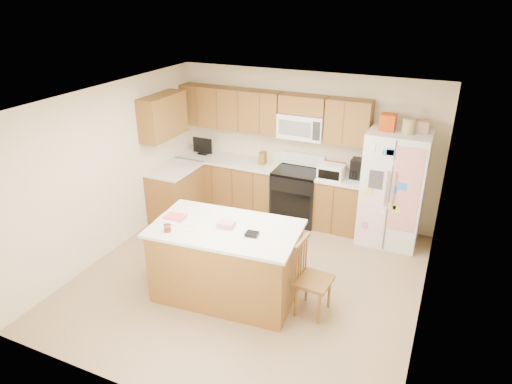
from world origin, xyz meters
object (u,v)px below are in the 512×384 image
at_px(stove, 297,194).
at_px(refrigerator, 393,187).
at_px(island, 226,261).
at_px(windsor_chair_left, 168,247).
at_px(windsor_chair_right, 312,280).
at_px(windsor_chair_back, 251,241).

relative_size(stove, refrigerator, 0.55).
relative_size(refrigerator, island, 1.06).
bearing_deg(windsor_chair_left, island, -4.95).
xyz_separation_m(refrigerator, windsor_chair_right, (-0.58, -2.21, -0.45)).
xyz_separation_m(stove, windsor_chair_left, (-1.08, -2.30, -0.05)).
bearing_deg(stove, refrigerator, -2.30).
distance_m(island, windsor_chair_left, 0.97).
bearing_deg(refrigerator, island, -126.00).
bearing_deg(stove, island, -92.81).
distance_m(refrigerator, windsor_chair_back, 2.39).
xyz_separation_m(windsor_chair_back, windsor_chair_right, (1.06, -0.53, 0.00)).
xyz_separation_m(refrigerator, windsor_chair_left, (-2.66, -2.24, -0.50)).
bearing_deg(windsor_chair_back, stove, 87.84).
relative_size(windsor_chair_back, windsor_chair_right, 1.00).
height_order(windsor_chair_back, windsor_chair_right, windsor_chair_right).
distance_m(stove, windsor_chair_back, 1.74).
relative_size(refrigerator, windsor_chair_left, 2.28).
relative_size(stove, windsor_chair_right, 1.14).
height_order(refrigerator, windsor_chair_right, refrigerator).
distance_m(island, windsor_chair_back, 0.65).
bearing_deg(stove, windsor_chair_right, -66.40).
bearing_deg(windsor_chair_left, windsor_chair_right, 0.79).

